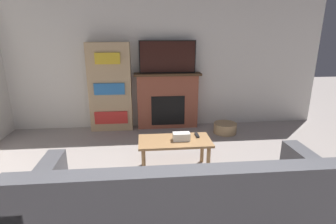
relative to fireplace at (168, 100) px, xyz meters
The scene contains 9 objects.
wall_back 0.86m from the fireplace, 146.89° to the left, with size 6.40×0.06×2.70m.
fireplace is the anchor object (origin of this frame).
tv 0.82m from the fireplace, 90.00° to the right, with size 1.03×0.03×0.59m.
couch 2.99m from the fireplace, 92.48° to the right, with size 2.50×0.96×0.91m.
coffee_table 1.70m from the fireplace, 92.12° to the right, with size 0.95×0.48×0.43m.
tissue_box 1.71m from the fireplace, 89.27° to the right, with size 0.22×0.12×0.10m.
remote_control 1.61m from the fireplace, 80.90° to the right, with size 0.04×0.15×0.02m.
bookshelf 1.09m from the fireplace, behind, with size 0.77×0.29×1.62m.
storage_basket 1.20m from the fireplace, 23.01° to the right, with size 0.41×0.41×0.19m.
Camera 1 is at (-0.23, -1.30, 1.77)m, focal length 28.00 mm.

